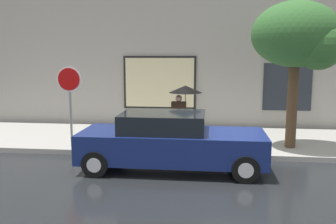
% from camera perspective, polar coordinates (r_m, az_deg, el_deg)
% --- Properties ---
extents(ground_plane, '(60.00, 60.00, 0.00)m').
position_cam_1_polar(ground_plane, '(9.58, 7.94, -8.91)').
color(ground_plane, black).
extents(sidewalk, '(20.00, 4.00, 0.15)m').
position_cam_1_polar(sidewalk, '(12.46, 7.64, -4.41)').
color(sidewalk, '#A3A099').
rests_on(sidewalk, ground).
extents(building_facade, '(20.00, 0.67, 7.00)m').
position_cam_1_polar(building_facade, '(14.64, 7.69, 10.97)').
color(building_facade, '#9E998E').
rests_on(building_facade, ground).
extents(parked_car, '(4.63, 1.84, 1.46)m').
position_cam_1_polar(parked_car, '(9.40, 0.38, -4.62)').
color(parked_car, navy).
rests_on(parked_car, ground).
extents(pedestrian_with_umbrella, '(1.03, 1.03, 1.83)m').
position_cam_1_polar(pedestrian_with_umbrella, '(11.36, 2.40, 2.32)').
color(pedestrian_with_umbrella, black).
rests_on(pedestrian_with_umbrella, sidewalk).
extents(street_tree, '(2.54, 2.16, 4.29)m').
position_cam_1_polar(street_tree, '(11.42, 19.71, 10.73)').
color(street_tree, '#4C3823').
rests_on(street_tree, sidewalk).
extents(stop_sign, '(0.76, 0.10, 2.43)m').
position_cam_1_polar(stop_sign, '(11.33, -14.93, 3.23)').
color(stop_sign, gray).
rests_on(stop_sign, sidewalk).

